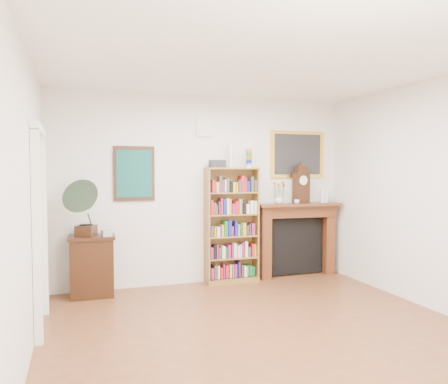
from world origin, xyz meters
The scene contains 15 objects.
room centered at (0.00, 0.00, 1.40)m, with size 4.51×5.01×2.81m.
door_casing centered at (-2.21, 1.20, 1.26)m, with size 0.08×1.02×2.17m.
teal_poster centered at (-1.05, 2.48, 1.65)m, with size 0.58×0.04×0.78m.
small_picture centered at (0.00, 2.48, 2.35)m, with size 0.26×0.04×0.30m.
gilt_painting centered at (1.55, 2.48, 1.95)m, with size 0.95×0.04×0.75m.
bookshelf centered at (0.38, 2.34, 0.97)m, with size 0.81×0.31×2.00m.
side_cabinet centered at (-1.65, 2.26, 0.41)m, with size 0.60×0.44×0.82m, color black.
fireplace centered at (1.51, 2.40, 0.69)m, with size 1.40×0.40×1.17m.
gramophone centered at (-1.72, 2.15, 1.25)m, with size 0.65×0.71×0.76m.
cd_stack centered at (-1.46, 2.15, 0.86)m, with size 0.12×0.12×0.08m, color silver.
mantel_clock centered at (1.56, 2.36, 1.45)m, with size 0.27×0.18×0.58m.
flower_vase centered at (1.15, 2.32, 1.24)m, with size 0.13×0.13×0.13m, color silver.
teacup centered at (1.44, 2.28, 1.20)m, with size 0.08×0.08×0.07m, color silver.
bottle_left centered at (1.95, 2.36, 1.29)m, with size 0.07×0.07×0.24m, color silver.
bottle_right centered at (2.01, 2.34, 1.27)m, with size 0.06×0.06×0.20m, color silver.
Camera 1 is at (-1.84, -3.81, 1.71)m, focal length 35.00 mm.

